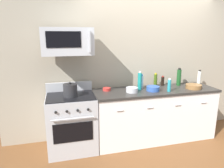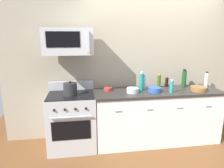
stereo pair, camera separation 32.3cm
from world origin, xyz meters
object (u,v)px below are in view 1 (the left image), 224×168
at_px(bottle_vinegar_white, 199,77).
at_px(bottle_wine_green, 179,77).
at_px(bottle_water_clear, 141,82).
at_px(bowl_steel_prep, 132,90).
at_px(bottle_soy_sauce_dark, 163,81).
at_px(stockpot, 70,90).
at_px(bottle_sparkling_teal, 140,81).
at_px(bowl_wooden_salad, 194,86).
at_px(bowl_blue_mixing, 153,88).
at_px(bottle_dish_soap, 169,85).
at_px(bottle_olive_oil, 155,80).
at_px(microwave, 68,41).
at_px(range_oven, 72,122).
at_px(bowl_red_small, 107,89).

xyz_separation_m(bottle_vinegar_white, bottle_wine_green, (-0.44, 0.00, 0.03)).
distance_m(bottle_water_clear, bowl_steel_prep, 0.32).
relative_size(bottle_soy_sauce_dark, stockpot, 0.78).
bearing_deg(bottle_sparkling_teal, bowl_wooden_salad, -9.67).
xyz_separation_m(bottle_sparkling_teal, bowl_blue_mixing, (0.19, -0.12, -0.11)).
relative_size(bottle_wine_green, stockpot, 1.41).
xyz_separation_m(bottle_vinegar_white, bowl_wooden_salad, (-0.31, -0.27, -0.09)).
bearing_deg(bottle_sparkling_teal, bottle_dish_soap, -27.21).
relative_size(bowl_blue_mixing, bowl_steel_prep, 1.12).
xyz_separation_m(bottle_dish_soap, bottle_olive_oil, (-0.06, 0.38, 0.01)).
xyz_separation_m(bottle_water_clear, bowl_steel_prep, (-0.25, -0.19, -0.08)).
distance_m(bottle_vinegar_white, bottle_wine_green, 0.44).
height_order(microwave, bottle_water_clear, microwave).
height_order(range_oven, bowl_red_small, range_oven).
relative_size(microwave, bottle_wine_green, 2.29).
xyz_separation_m(bowl_blue_mixing, bowl_steel_prep, (-0.37, 0.01, 0.00)).
distance_m(range_oven, bowl_red_small, 0.79).
relative_size(microwave, bottle_dish_soap, 3.36).
distance_m(bottle_water_clear, stockpot, 1.26).
height_order(bowl_red_small, stockpot, stockpot).
distance_m(range_oven, bottle_dish_soap, 1.72).
xyz_separation_m(bottle_dish_soap, bowl_red_small, (-1.00, 0.31, -0.08)).
relative_size(range_oven, bottle_vinegar_white, 3.92).
relative_size(bowl_red_small, bowl_blue_mixing, 0.62).
bearing_deg(stockpot, bowl_blue_mixing, -0.53).
xyz_separation_m(bowl_wooden_salad, stockpot, (-2.14, 0.05, 0.06)).
distance_m(range_oven, stockpot, 0.55).
relative_size(bowl_wooden_salad, bowl_steel_prep, 1.38).
bearing_deg(bottle_water_clear, bottle_vinegar_white, 1.32).
height_order(range_oven, bowl_blue_mixing, range_oven).
xyz_separation_m(bottle_soy_sauce_dark, bottle_olive_oil, (-0.16, -0.02, 0.03)).
height_order(bottle_water_clear, bowl_red_small, bottle_water_clear).
distance_m(bottle_soy_sauce_dark, bowl_red_small, 1.10).
xyz_separation_m(bottle_soy_sauce_dark, bowl_steel_prep, (-0.71, -0.29, -0.04)).
distance_m(range_oven, bowl_blue_mixing, 1.46).
distance_m(bottle_vinegar_white, bottle_olive_oil, 0.90).
distance_m(bottle_soy_sauce_dark, bottle_wine_green, 0.31).
relative_size(bottle_water_clear, bowl_red_small, 1.83).
xyz_separation_m(bottle_wine_green, bowl_blue_mixing, (-0.64, -0.24, -0.11)).
distance_m(bottle_water_clear, bottle_dish_soap, 0.48).
xyz_separation_m(range_oven, bottle_vinegar_white, (2.45, 0.17, 0.58)).
height_order(bottle_wine_green, bowl_wooden_salad, bottle_wine_green).
height_order(bottle_sparkling_teal, bowl_wooden_salad, bottle_sparkling_teal).
xyz_separation_m(bowl_steel_prep, stockpot, (-1.00, 0.00, 0.06)).
relative_size(bottle_wine_green, bowl_red_small, 2.38).
bearing_deg(bowl_wooden_salad, bottle_soy_sauce_dark, 141.11).
relative_size(range_oven, bottle_olive_oil, 4.34).
relative_size(bottle_olive_oil, bowl_blue_mixing, 1.12).
relative_size(microwave, bowl_red_small, 5.45).
bearing_deg(microwave, range_oven, -90.29).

